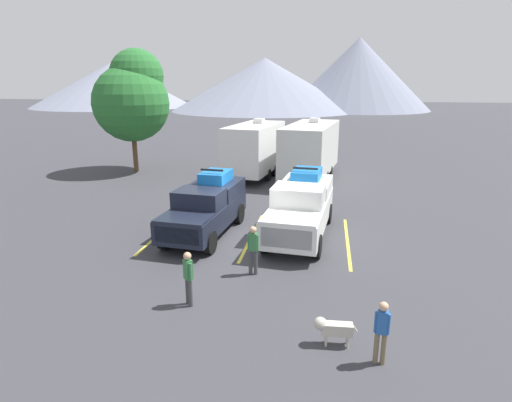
{
  "coord_description": "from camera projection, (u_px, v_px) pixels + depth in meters",
  "views": [
    {
      "loc": [
        2.82,
        -15.38,
        6.09
      ],
      "look_at": [
        0.0,
        1.45,
        1.2
      ],
      "focal_mm": 29.44,
      "sensor_mm": 36.0,
      "label": 1
    }
  ],
  "objects": [
    {
      "name": "person_a",
      "position": [
        253.0,
        247.0,
        13.49
      ],
      "size": [
        0.37,
        0.23,
        1.65
      ],
      "color": "#3F3F42",
      "rests_on": "ground"
    },
    {
      "name": "camper_trailer_a",
      "position": [
        255.0,
        148.0,
        27.0
      ],
      "size": [
        3.29,
        7.35,
        3.73
      ],
      "color": "white",
      "rests_on": "ground"
    },
    {
      "name": "mountain_ridge",
      "position": [
        318.0,
        79.0,
        90.77
      ],
      "size": [
        147.26,
        47.01,
        15.79
      ],
      "color": "gray",
      "rests_on": "ground"
    },
    {
      "name": "lot_stripe_b",
      "position": [
        252.0,
        236.0,
        17.14
      ],
      "size": [
        0.12,
        5.5,
        0.01
      ],
      "primitive_type": "cube",
      "color": "gold",
      "rests_on": "ground"
    },
    {
      "name": "ground_plane",
      "position": [
        250.0,
        240.0,
        16.71
      ],
      "size": [
        240.0,
        240.0,
        0.0
      ],
      "primitive_type": "plane",
      "color": "#38383D"
    },
    {
      "name": "camper_trailer_b",
      "position": [
        311.0,
        148.0,
        26.53
      ],
      "size": [
        3.6,
        8.55,
        3.8
      ],
      "color": "silver",
      "rests_on": "ground"
    },
    {
      "name": "pickup_truck_a",
      "position": [
        207.0,
        206.0,
        17.19
      ],
      "size": [
        2.5,
        5.43,
        2.56
      ],
      "color": "black",
      "rests_on": "ground"
    },
    {
      "name": "lot_stripe_a",
      "position": [
        163.0,
        230.0,
        17.75
      ],
      "size": [
        0.12,
        5.5,
        0.01
      ],
      "primitive_type": "cube",
      "color": "gold",
      "rests_on": "ground"
    },
    {
      "name": "person_b",
      "position": [
        188.0,
        275.0,
        11.6
      ],
      "size": [
        0.3,
        0.3,
        1.6
      ],
      "color": "#3F3F42",
      "rests_on": "ground"
    },
    {
      "name": "dog",
      "position": [
        331.0,
        328.0,
        9.95
      ],
      "size": [
        1.04,
        0.33,
        0.71
      ],
      "color": "beige",
      "rests_on": "ground"
    },
    {
      "name": "tree_a",
      "position": [
        133.0,
        97.0,
        28.12
      ],
      "size": [
        5.09,
        5.09,
        8.2
      ],
      "color": "brown",
      "rests_on": "ground"
    },
    {
      "name": "pickup_truck_b",
      "position": [
        301.0,
        206.0,
        17.0
      ],
      "size": [
        2.63,
        6.06,
        2.63
      ],
      "color": "white",
      "rests_on": "ground"
    },
    {
      "name": "person_c",
      "position": [
        382.0,
        329.0,
        9.17
      ],
      "size": [
        0.33,
        0.21,
        1.53
      ],
      "color": "#726047",
      "rests_on": "ground"
    },
    {
      "name": "lot_stripe_c",
      "position": [
        347.0,
        241.0,
        16.53
      ],
      "size": [
        0.12,
        5.5,
        0.01
      ],
      "primitive_type": "cube",
      "color": "gold",
      "rests_on": "ground"
    }
  ]
}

